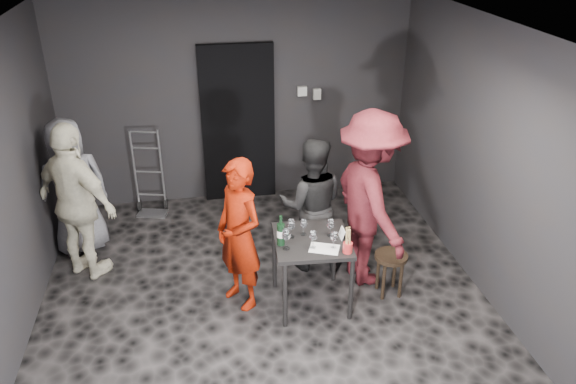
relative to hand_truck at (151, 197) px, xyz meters
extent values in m
cube|color=black|center=(1.19, -2.19, -0.21)|extent=(4.50, 5.00, 0.02)
cube|color=silver|center=(1.19, -2.19, 2.49)|extent=(4.50, 5.00, 0.02)
cube|color=black|center=(1.19, 0.31, 1.14)|extent=(4.50, 0.04, 2.70)
cube|color=black|center=(3.44, -2.19, 1.14)|extent=(0.04, 5.00, 2.70)
cube|color=black|center=(1.19, 0.25, 0.84)|extent=(0.95, 0.10, 2.10)
cube|color=#B7B7B2|center=(2.04, 0.26, 1.24)|extent=(0.12, 0.06, 0.12)
cube|color=#B7B7B2|center=(2.24, 0.26, 1.19)|extent=(0.10, 0.06, 0.14)
cylinder|color=#B2B2B7|center=(-0.17, 0.03, 0.35)|extent=(0.03, 0.03, 1.13)
cylinder|color=#B2B2B7|center=(0.17, 0.03, 0.35)|extent=(0.03, 0.03, 1.13)
cube|color=#B2B2B7|center=(0.00, -0.08, -0.19)|extent=(0.38, 0.21, 0.03)
cylinder|color=black|center=(-0.17, 0.06, -0.13)|extent=(0.04, 0.16, 0.16)
cylinder|color=black|center=(0.17, 0.06, -0.13)|extent=(0.04, 0.16, 0.16)
cube|color=black|center=(1.65, -2.21, 0.52)|extent=(0.72, 0.72, 0.04)
cylinder|color=black|center=(1.33, -2.53, 0.15)|extent=(0.04, 0.04, 0.71)
cylinder|color=black|center=(1.97, -2.53, 0.15)|extent=(0.04, 0.04, 0.71)
cylinder|color=black|center=(1.33, -1.89, 0.15)|extent=(0.04, 0.04, 0.71)
cylinder|color=black|center=(1.97, -1.89, 0.15)|extent=(0.04, 0.04, 0.71)
cylinder|color=#2F2319|center=(2.48, -2.21, 0.24)|extent=(0.34, 0.34, 0.04)
cylinder|color=#2F2319|center=(2.57, -2.12, 0.00)|extent=(0.04, 0.04, 0.41)
cylinder|color=#2F2319|center=(2.38, -2.12, 0.00)|extent=(0.04, 0.04, 0.41)
cylinder|color=#2F2319|center=(2.38, -2.30, 0.00)|extent=(0.04, 0.04, 0.41)
cylinder|color=#2F2319|center=(2.57, -2.30, 0.00)|extent=(0.04, 0.04, 0.41)
imported|color=#901704|center=(0.96, -2.07, 0.60)|extent=(0.65, 0.71, 1.63)
imported|color=black|center=(1.79, -1.54, 0.55)|extent=(0.80, 0.54, 1.51)
imported|color=#56171D|center=(2.32, -1.88, 0.97)|extent=(0.96, 1.62, 2.36)
imported|color=#EBE4C5|center=(-0.63, -1.29, 0.80)|extent=(1.27, 1.17, 2.01)
imported|color=slate|center=(-0.77, -0.76, 0.64)|extent=(0.94, 0.77, 1.70)
cube|color=white|center=(1.73, -2.40, 0.54)|extent=(0.32, 0.27, 0.00)
cylinder|color=black|center=(1.34, -2.25, 0.65)|extent=(0.07, 0.07, 0.22)
cylinder|color=black|center=(1.34, -2.25, 0.80)|extent=(0.03, 0.03, 0.09)
cylinder|color=white|center=(1.34, -2.25, 0.66)|extent=(0.07, 0.07, 0.07)
cylinder|color=red|center=(1.92, -2.50, 0.59)|extent=(0.09, 0.09, 0.10)
camera|label=1|loc=(0.61, -6.69, 3.40)|focal=35.00mm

